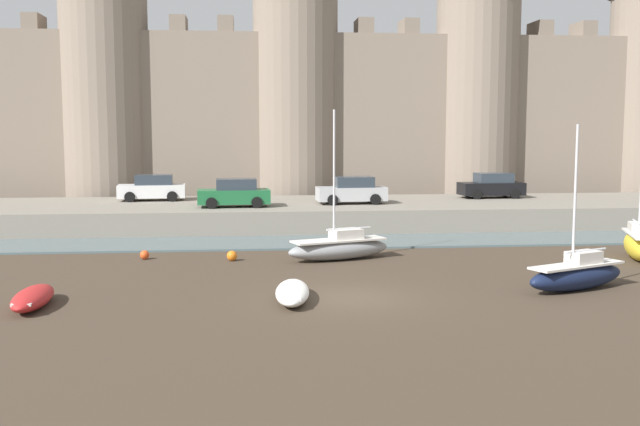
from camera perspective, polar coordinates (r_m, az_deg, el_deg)
ground_plane at (r=26.06m, az=2.40°, el=-6.48°), size 160.00×160.00×0.00m
water_channel at (r=38.37m, az=-0.22°, el=-2.21°), size 80.00×4.50×0.10m
quay_road at (r=45.44m, az=-1.08°, el=-0.05°), size 65.33×10.00×1.37m
castle at (r=54.28m, az=-1.87°, el=8.34°), size 60.07×6.73×19.62m
sailboat_foreground_centre at (r=28.73m, az=18.99°, el=-4.43°), size 4.60×2.88×5.98m
rowboat_midflat_left at (r=26.37m, az=-21.05°, el=-6.02°), size 1.18×3.34×0.63m
rowboat_near_channel_right at (r=25.56m, az=-2.12°, el=-6.03°), size 1.42×3.70×0.58m
sailboat_foreground_right at (r=33.41m, az=1.48°, el=-2.62°), size 5.05×2.92×6.66m
sailboat_midflat_right at (r=36.46m, az=23.03°, el=-2.17°), size 2.25×4.24×5.97m
mooring_buoy_mid_mud at (r=33.35m, az=-6.72°, el=-3.26°), size 0.46×0.46×0.46m
mooring_buoy_near_channel at (r=34.43m, az=-13.22°, el=-3.12°), size 0.41×0.41×0.41m
car_quay_west at (r=49.67m, az=12.96°, el=2.03°), size 4.19×2.06×1.62m
car_quay_centre_west at (r=44.66m, az=2.45°, el=1.71°), size 4.19×2.06×1.62m
car_quay_east at (r=43.04m, az=-6.55°, el=1.50°), size 4.19×2.06×1.62m
car_quay_centre_east at (r=47.72m, az=-12.65°, el=1.86°), size 4.19×2.06×1.62m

